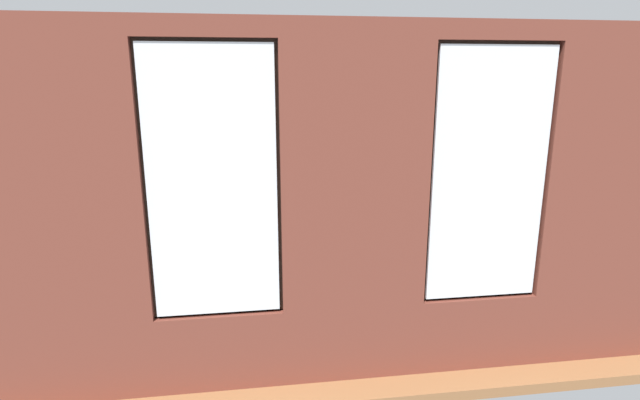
{
  "coord_description": "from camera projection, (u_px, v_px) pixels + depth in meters",
  "views": [
    {
      "loc": [
        0.86,
        6.59,
        2.67
      ],
      "look_at": [
        -0.03,
        0.4,
        1.09
      ],
      "focal_mm": 28.0,
      "sensor_mm": 36.0,
      "label": 1
    }
  ],
  "objects": [
    {
      "name": "ground_plane",
      "position": [
        314.0,
        270.0,
        7.11
      ],
      "size": [
        6.73,
        6.05,
        0.1
      ],
      "primitive_type": "cube",
      "color": "#99663D"
    },
    {
      "name": "brick_wall_with_windows",
      "position": [
        355.0,
        219.0,
        4.2
      ],
      "size": [
        6.13,
        0.3,
        3.09
      ],
      "color": "brown",
      "rests_on": "ground_plane"
    },
    {
      "name": "white_wall_right",
      "position": [
        73.0,
        168.0,
        6.11
      ],
      "size": [
        0.1,
        5.05,
        3.09
      ],
      "primitive_type": "cube",
      "color": "silver",
      "rests_on": "ground_plane"
    },
    {
      "name": "couch_by_window",
      "position": [
        255.0,
        315.0,
        4.99
      ],
      "size": [
        2.08,
        0.87,
        0.8
      ],
      "color": "black",
      "rests_on": "ground_plane"
    },
    {
      "name": "couch_left",
      "position": [
        472.0,
        237.0,
        7.36
      ],
      "size": [
        0.88,
        1.92,
        0.8
      ],
      "rotation": [
        0.0,
        0.0,
        1.57
      ],
      "color": "black",
      "rests_on": "ground_plane"
    },
    {
      "name": "coffee_table",
      "position": [
        317.0,
        232.0,
        7.4
      ],
      "size": [
        1.35,
        0.77,
        0.45
      ],
      "color": "#A87547",
      "rests_on": "ground_plane"
    },
    {
      "name": "cup_ceramic",
      "position": [
        340.0,
        221.0,
        7.56
      ],
      "size": [
        0.09,
        0.09,
        0.11
      ],
      "primitive_type": "cylinder",
      "color": "#33567F",
      "rests_on": "coffee_table"
    },
    {
      "name": "candle_jar",
      "position": [
        325.0,
        227.0,
        7.28
      ],
      "size": [
        0.08,
        0.08,
        0.11
      ],
      "primitive_type": "cylinder",
      "color": "#B7333D",
      "rests_on": "coffee_table"
    },
    {
      "name": "remote_black",
      "position": [
        290.0,
        231.0,
        7.22
      ],
      "size": [
        0.1,
        0.18,
        0.02
      ],
      "primitive_type": "cube",
      "rotation": [
        0.0,
        0.0,
        3.47
      ],
      "color": "black",
      "rests_on": "coffee_table"
    },
    {
      "name": "media_console",
      "position": [
        116.0,
        253.0,
        6.83
      ],
      "size": [
        1.25,
        0.42,
        0.58
      ],
      "primitive_type": "cube",
      "color": "black",
      "rests_on": "ground_plane"
    },
    {
      "name": "tv_flatscreen",
      "position": [
        111.0,
        204.0,
        6.67
      ],
      "size": [
        1.18,
        0.2,
        0.78
      ],
      "color": "black",
      "rests_on": "media_console"
    },
    {
      "name": "papasan_chair",
      "position": [
        272.0,
        207.0,
        8.53
      ],
      "size": [
        1.16,
        1.16,
        0.72
      ],
      "color": "olive",
      "rests_on": "ground_plane"
    },
    {
      "name": "potted_plant_mid_room_small",
      "position": [
        337.0,
        217.0,
        8.19
      ],
      "size": [
        0.36,
        0.36,
        0.54
      ],
      "color": "#47423D",
      "rests_on": "ground_plane"
    },
    {
      "name": "potted_plant_foreground_right",
      "position": [
        158.0,
        193.0,
        8.48
      ],
      "size": [
        0.92,
        0.86,
        1.31
      ],
      "color": "gray",
      "rests_on": "ground_plane"
    },
    {
      "name": "potted_plant_between_couches",
      "position": [
        398.0,
        290.0,
        5.2
      ],
      "size": [
        0.48,
        0.48,
        0.77
      ],
      "color": "beige",
      "rests_on": "ground_plane"
    },
    {
      "name": "potted_plant_by_left_couch",
      "position": [
        415.0,
        211.0,
        8.65
      ],
      "size": [
        0.34,
        0.34,
        0.52
      ],
      "color": "gray",
      "rests_on": "ground_plane"
    },
    {
      "name": "potted_plant_corner_near_left",
      "position": [
        435.0,
        186.0,
        9.22
      ],
      "size": [
        0.8,
        0.78,
        1.06
      ],
      "color": "brown",
      "rests_on": "ground_plane"
    }
  ]
}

